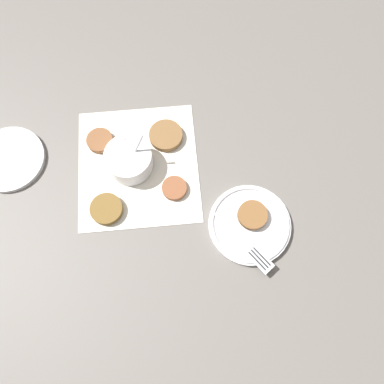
# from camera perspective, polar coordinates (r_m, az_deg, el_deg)

# --- Properties ---
(ground_plane) EXTENTS (4.00, 4.00, 0.00)m
(ground_plane) POSITION_cam_1_polar(r_m,az_deg,el_deg) (0.89, -9.57, 2.20)
(ground_plane) COLOR #605B56
(napkin) EXTENTS (0.31, 0.28, 0.00)m
(napkin) POSITION_cam_1_polar(r_m,az_deg,el_deg) (0.90, -8.21, 4.04)
(napkin) COLOR silver
(napkin) RESTS_ON ground_plane
(sauce_bowl) EXTENTS (0.12, 0.11, 0.11)m
(sauce_bowl) POSITION_cam_1_polar(r_m,az_deg,el_deg) (0.88, -9.53, 4.83)
(sauce_bowl) COLOR silver
(sauce_bowl) RESTS_ON napkin
(fritter_0) EXTENTS (0.06, 0.06, 0.02)m
(fritter_0) POSITION_cam_1_polar(r_m,az_deg,el_deg) (0.93, -13.85, 7.60)
(fritter_0) COLOR brown
(fritter_0) RESTS_ON napkin
(fritter_1) EXTENTS (0.08, 0.08, 0.02)m
(fritter_1) POSITION_cam_1_polar(r_m,az_deg,el_deg) (0.91, -4.01, 8.58)
(fritter_1) COLOR brown
(fritter_1) RESTS_ON napkin
(fritter_2) EXTENTS (0.06, 0.06, 0.01)m
(fritter_2) POSITION_cam_1_polar(r_m,az_deg,el_deg) (0.86, -2.71, 0.59)
(fritter_2) COLOR brown
(fritter_2) RESTS_ON napkin
(fritter_3) EXTENTS (0.07, 0.07, 0.02)m
(fritter_3) POSITION_cam_1_polar(r_m,az_deg,el_deg) (0.86, -12.91, -2.56)
(fritter_3) COLOR brown
(fritter_3) RESTS_ON napkin
(serving_plate) EXTENTS (0.18, 0.18, 0.02)m
(serving_plate) POSITION_cam_1_polar(r_m,az_deg,el_deg) (0.84, 8.76, -4.91)
(serving_plate) COLOR silver
(serving_plate) RESTS_ON ground_plane
(fritter_on_plate) EXTENTS (0.07, 0.07, 0.01)m
(fritter_on_plate) POSITION_cam_1_polar(r_m,az_deg,el_deg) (0.83, 9.20, -3.48)
(fritter_on_plate) COLOR brown
(fritter_on_plate) RESTS_ON serving_plate
(fork) EXTENTS (0.15, 0.12, 0.00)m
(fork) POSITION_cam_1_polar(r_m,az_deg,el_deg) (0.82, 8.59, -8.33)
(fork) COLOR silver
(fork) RESTS_ON serving_plate
(extra_saucer) EXTENTS (0.17, 0.17, 0.01)m
(extra_saucer) POSITION_cam_1_polar(r_m,az_deg,el_deg) (0.99, -26.08, 4.51)
(extra_saucer) COLOR silver
(extra_saucer) RESTS_ON ground_plane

